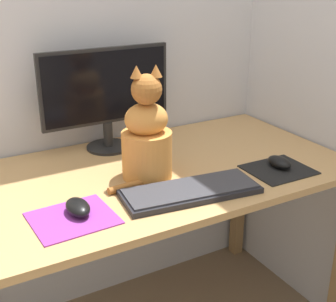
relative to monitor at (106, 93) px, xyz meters
The scene contains 10 objects.
wall_back 0.33m from the monitor, 64.15° to the left, with size 7.00×0.04×2.50m.
wall_side_right 0.87m from the monitor, 19.36° to the right, with size 0.04×7.00×2.50m.
desk 0.42m from the monitor, 77.22° to the right, with size 1.35×0.73×0.73m.
monitor is the anchor object (origin of this frame).
keyboard 0.53m from the monitor, 81.88° to the right, with size 0.44×0.21×0.02m.
mousepad_left 0.59m from the monitor, 123.25° to the right, with size 0.23×0.21×0.00m.
mousepad_right 0.68m from the monitor, 48.13° to the right, with size 0.22×0.19×0.00m.
computer_mouse_left 0.55m from the monitor, 122.21° to the right, with size 0.06×0.11×0.04m.
computer_mouse_right 0.68m from the monitor, 46.52° to the right, with size 0.06×0.10×0.04m.
cat 0.32m from the monitor, 87.81° to the right, with size 0.27×0.21×0.38m.
Camera 1 is at (-0.69, -1.31, 1.40)m, focal length 50.00 mm.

